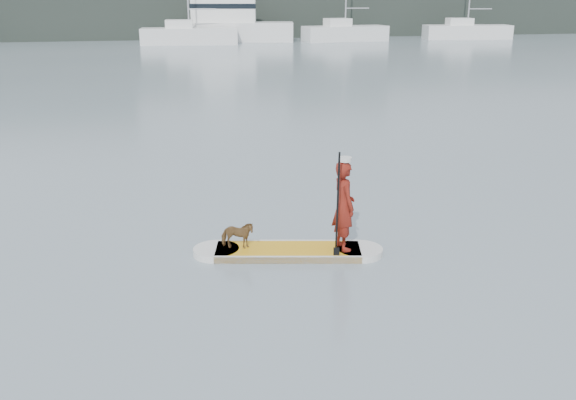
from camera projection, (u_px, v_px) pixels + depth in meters
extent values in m
plane|color=slate|center=(254.00, 211.00, 13.39)|extent=(140.00, 140.00, 0.00)
cube|color=gold|center=(288.00, 251.00, 11.14)|extent=(2.61, 1.32, 0.12)
cylinder|color=silver|center=(216.00, 251.00, 11.14)|extent=(0.80, 0.80, 0.12)
cylinder|color=silver|center=(360.00, 251.00, 11.14)|extent=(0.80, 0.80, 0.12)
cube|color=silver|center=(288.00, 243.00, 11.49)|extent=(2.45, 0.59, 0.12)
cube|color=silver|center=(288.00, 260.00, 10.79)|extent=(2.45, 0.59, 0.12)
imported|color=maroon|center=(344.00, 206.00, 10.88)|extent=(0.43, 0.60, 1.56)
cylinder|color=silver|center=(345.00, 159.00, 10.63)|extent=(0.22, 0.22, 0.07)
imported|color=#552F1D|center=(237.00, 235.00, 11.04)|extent=(0.63, 0.42, 0.49)
cylinder|color=black|center=(338.00, 206.00, 10.55)|extent=(0.10, 0.30, 1.89)
cube|color=black|center=(336.00, 256.00, 10.83)|extent=(0.10, 0.04, 0.32)
cube|color=white|center=(189.00, 36.00, 54.71)|extent=(8.34, 3.35, 1.35)
cube|color=white|center=(179.00, 24.00, 54.31)|extent=(2.44, 1.99, 0.68)
cylinder|color=#B7B7BC|center=(202.00, 9.00, 54.14)|extent=(2.32, 0.34, 0.10)
cube|color=white|center=(345.00, 34.00, 58.23)|extent=(7.88, 3.30, 1.34)
cube|color=white|center=(338.00, 22.00, 57.68)|extent=(2.32, 1.96, 0.67)
cylinder|color=#B7B7BC|center=(357.00, 8.00, 57.89)|extent=(2.29, 0.34, 0.10)
cube|color=white|center=(467.00, 32.00, 60.75)|extent=(8.34, 3.50, 1.29)
cube|color=white|center=(460.00, 22.00, 60.39)|extent=(2.48, 1.97, 0.64)
cylinder|color=#B7B7BC|center=(480.00, 9.00, 60.17)|extent=(2.19, 0.40, 0.09)
cube|color=white|center=(236.00, 32.00, 57.82)|extent=(10.70, 5.11, 1.68)
cube|color=white|center=(224.00, 10.00, 57.22)|extent=(6.04, 3.59, 2.06)
cube|color=black|center=(224.00, 6.00, 57.11)|extent=(6.15, 3.67, 0.42)
cube|color=black|center=(162.00, 6.00, 61.66)|extent=(90.00, 6.00, 6.00)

